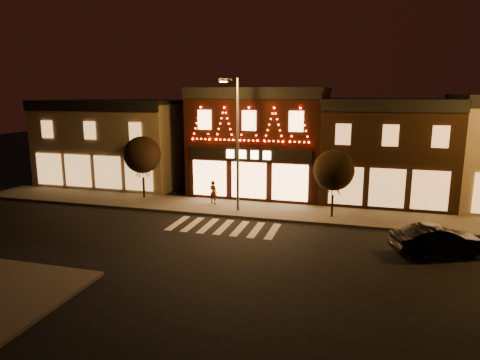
% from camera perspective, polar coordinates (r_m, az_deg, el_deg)
% --- Properties ---
extents(ground, '(120.00, 120.00, 0.00)m').
position_cam_1_polar(ground, '(22.32, -5.36, -9.30)').
color(ground, black).
rests_on(ground, ground).
extents(sidewalk_far, '(44.00, 4.00, 0.15)m').
position_cam_1_polar(sidewalk_far, '(29.07, 4.02, -4.13)').
color(sidewalk_far, '#47423D').
rests_on(sidewalk_far, ground).
extents(building_left, '(12.20, 8.28, 7.30)m').
position_cam_1_polar(building_left, '(39.49, -15.91, 4.93)').
color(building_left, '#7D7059').
rests_on(building_left, ground).
extents(building_pulp, '(10.20, 8.34, 8.30)m').
position_cam_1_polar(building_pulp, '(34.46, 2.88, 5.29)').
color(building_pulp, black).
rests_on(building_pulp, ground).
extents(building_right_a, '(9.20, 8.28, 7.50)m').
position_cam_1_polar(building_right_a, '(33.73, 18.85, 3.86)').
color(building_right_a, '#321D11').
rests_on(building_right_a, ground).
extents(streetlamp_mid, '(0.80, 1.99, 8.70)m').
position_cam_1_polar(streetlamp_mid, '(27.76, -0.57, 6.04)').
color(streetlamp_mid, '#59595E').
rests_on(streetlamp_mid, sidewalk_far).
extents(tree_left, '(2.76, 2.76, 4.62)m').
position_cam_1_polar(tree_left, '(32.74, -12.89, 3.29)').
color(tree_left, black).
rests_on(tree_left, sidewalk_far).
extents(tree_right, '(2.57, 2.57, 4.29)m').
position_cam_1_polar(tree_right, '(27.43, 12.38, 1.27)').
color(tree_right, black).
rests_on(tree_right, sidewalk_far).
extents(dark_sedan, '(4.72, 2.95, 1.47)m').
position_cam_1_polar(dark_sedan, '(23.59, 24.86, -7.31)').
color(dark_sedan, black).
rests_on(dark_sedan, ground).
extents(pedestrian, '(0.70, 0.57, 1.65)m').
position_cam_1_polar(pedestrian, '(30.50, -3.58, -1.63)').
color(pedestrian, gray).
rests_on(pedestrian, sidewalk_far).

